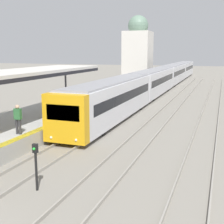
% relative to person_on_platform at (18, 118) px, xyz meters
% --- Properties ---
extents(person_on_platform, '(0.40, 0.22, 1.66)m').
position_rel_person_on_platform_xyz_m(person_on_platform, '(0.00, 0.00, 0.00)').
color(person_on_platform, '#2D2D33').
rests_on(person_on_platform, station_platform).
extents(train_near, '(2.68, 62.71, 3.21)m').
position_rel_person_on_platform_xyz_m(train_near, '(2.18, 32.50, -0.09)').
color(train_near, gold).
rests_on(train_near, ground_plane).
extents(signal_post_near, '(0.20, 0.21, 1.93)m').
position_rel_person_on_platform_xyz_m(signal_post_near, '(3.82, -4.14, -0.68)').
color(signal_post_near, black).
rests_on(signal_post_near, ground_plane).
extents(distant_domed_building, '(4.71, 4.71, 11.81)m').
position_rel_person_on_platform_xyz_m(distant_domed_building, '(-4.34, 41.53, 3.69)').
color(distant_domed_building, silver).
rests_on(distant_domed_building, ground_plane).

